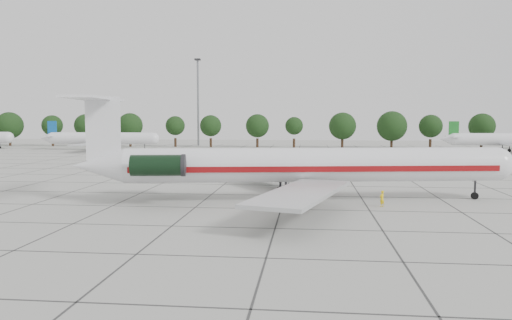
# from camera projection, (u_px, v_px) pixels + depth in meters

# --- Properties ---
(ground) EXTENTS (260.00, 260.00, 0.00)m
(ground) POSITION_uv_depth(u_px,v_px,m) (285.00, 196.00, 53.54)
(ground) COLOR #ABABA3
(ground) RESTS_ON ground
(apron_joints) EXTENTS (170.00, 170.00, 0.02)m
(apron_joints) POSITION_uv_depth(u_px,v_px,m) (290.00, 178.00, 68.40)
(apron_joints) COLOR #383838
(apron_joints) RESTS_ON ground
(main_airliner) EXTENTS (44.08, 34.44, 10.39)m
(main_airliner) POSITION_uv_depth(u_px,v_px,m) (290.00, 165.00, 49.83)
(main_airliner) COLOR silver
(main_airliner) RESTS_ON ground
(ground_crew) EXTENTS (0.66, 0.65, 1.54)m
(ground_crew) POSITION_uv_depth(u_px,v_px,m) (382.00, 199.00, 46.81)
(ground_crew) COLOR yellow
(ground_crew) RESTS_ON ground
(bg_airliner_b) EXTENTS (28.24, 27.20, 7.40)m
(bg_airliner_b) POSITION_uv_depth(u_px,v_px,m) (101.00, 139.00, 128.10)
(bg_airliner_b) COLOR silver
(bg_airliner_b) RESTS_ON ground
(bg_airliner_d) EXTENTS (28.24, 27.20, 7.40)m
(bg_airliner_d) POSITION_uv_depth(u_px,v_px,m) (510.00, 140.00, 121.58)
(bg_airliner_d) COLOR silver
(bg_airliner_d) RESTS_ON ground
(tree_line) EXTENTS (249.86, 8.44, 10.22)m
(tree_line) POSITION_uv_depth(u_px,v_px,m) (257.00, 126.00, 138.46)
(tree_line) COLOR #332114
(tree_line) RESTS_ON ground
(floodlight_mast) EXTENTS (1.60, 1.60, 25.45)m
(floodlight_mast) POSITION_uv_depth(u_px,v_px,m) (198.00, 97.00, 146.60)
(floodlight_mast) COLOR slate
(floodlight_mast) RESTS_ON ground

